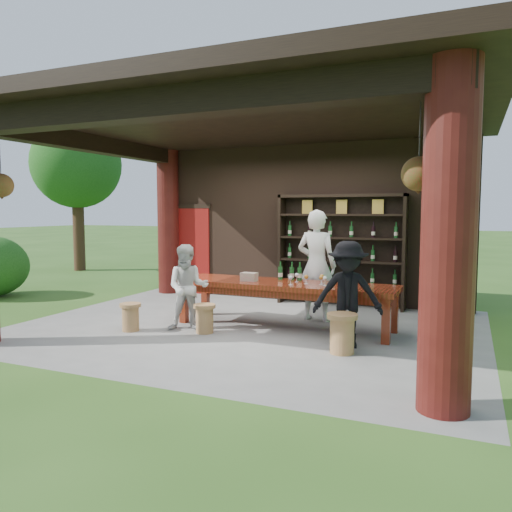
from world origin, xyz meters
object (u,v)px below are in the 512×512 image
at_px(wine_shelf, 340,250).
at_px(stool_near_right, 342,332).
at_px(napkin_basket, 249,277).
at_px(tasting_table, 285,289).
at_px(host, 317,265).
at_px(stool_near_left, 205,318).
at_px(guest_woman, 188,287).
at_px(guest_man, 348,294).
at_px(stool_far_left, 131,316).

height_order(wine_shelf, stool_near_right, wine_shelf).
height_order(wine_shelf, napkin_basket, wine_shelf).
xyz_separation_m(tasting_table, host, (0.32, 0.75, 0.33)).
xyz_separation_m(host, napkin_basket, (-0.92, -0.83, -0.15)).
bearing_deg(tasting_table, stool_near_left, -140.48).
xyz_separation_m(wine_shelf, tasting_table, (-0.39, -2.20, -0.49)).
bearing_deg(napkin_basket, guest_woman, -138.31).
height_order(guest_man, napkin_basket, guest_man).
xyz_separation_m(tasting_table, stool_near_left, (-1.03, -0.85, -0.40)).
height_order(wine_shelf, host, wine_shelf).
bearing_deg(stool_near_left, host, 49.75).
xyz_separation_m(wine_shelf, napkin_basket, (-0.99, -2.29, -0.31)).
bearing_deg(host, guest_man, 125.81).
distance_m(guest_man, napkin_basket, 1.94).
height_order(stool_near_right, stool_far_left, stool_near_right).
height_order(stool_near_right, guest_man, guest_man).
bearing_deg(stool_near_right, guest_man, 91.82).
bearing_deg(guest_man, napkin_basket, 145.64).
relative_size(tasting_table, guest_man, 2.44).
height_order(stool_near_right, host, host).
bearing_deg(napkin_basket, guest_man, -20.33).
bearing_deg(napkin_basket, host, 42.16).
bearing_deg(wine_shelf, tasting_table, -100.06).
xyz_separation_m(guest_man, napkin_basket, (-1.81, 0.67, 0.07)).
distance_m(stool_near_right, guest_man, 0.58).
height_order(guest_woman, napkin_basket, guest_woman).
xyz_separation_m(stool_near_right, host, (-0.90, 1.86, 0.68)).
xyz_separation_m(stool_near_left, stool_near_right, (2.25, -0.26, 0.05)).
distance_m(stool_far_left, guest_man, 3.46).
relative_size(wine_shelf, stool_near_left, 5.61).
bearing_deg(tasting_table, stool_near_right, -42.13).
relative_size(guest_woman, napkin_basket, 5.32).
relative_size(wine_shelf, stool_far_left, 5.73).
bearing_deg(wine_shelf, stool_far_left, -127.16).
bearing_deg(guest_woman, tasting_table, 4.66).
xyz_separation_m(stool_near_left, stool_far_left, (-1.16, -0.35, -0.01)).
bearing_deg(guest_man, stool_near_right, -102.21).
distance_m(tasting_table, napkin_basket, 0.63).
bearing_deg(host, napkin_basket, 47.31).
xyz_separation_m(wine_shelf, stool_far_left, (-2.57, -3.40, -0.89)).
bearing_deg(guest_man, wine_shelf, 91.55).
bearing_deg(stool_near_left, wine_shelf, 65.05).
xyz_separation_m(stool_far_left, guest_woman, (0.81, 0.42, 0.46)).
bearing_deg(guest_man, tasting_table, 133.97).
bearing_deg(stool_near_right, guest_woman, 172.63).
bearing_deg(guest_woman, napkin_basket, 16.89).
bearing_deg(wine_shelf, napkin_basket, -113.39).
distance_m(stool_far_left, guest_woman, 1.02).
bearing_deg(tasting_table, stool_far_left, -151.28).
height_order(wine_shelf, guest_man, wine_shelf).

